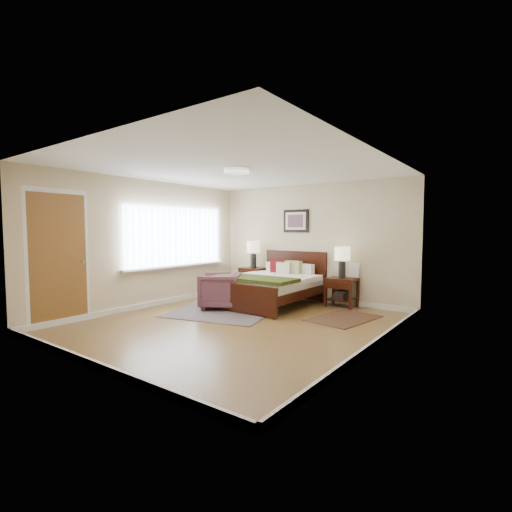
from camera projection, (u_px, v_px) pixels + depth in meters
name	position (u px, v px, depth m)	size (l,w,h in m)	color
floor	(237.00, 323.00, 6.05)	(5.00, 5.00, 0.00)	olive
back_wall	(310.00, 243.00, 7.97)	(4.50, 0.04, 2.50)	beige
front_wall	(89.00, 255.00, 3.95)	(4.50, 0.04, 2.50)	beige
left_wall	(149.00, 244.00, 7.29)	(0.04, 5.00, 2.50)	beige
right_wall	(376.00, 252.00, 4.63)	(0.04, 5.00, 2.50)	beige
ceiling	(237.00, 168.00, 5.87)	(4.50, 5.00, 0.02)	white
window	(177.00, 237.00, 7.81)	(0.11, 2.72, 1.32)	silver
door	(59.00, 258.00, 5.89)	(0.06, 1.00, 2.18)	silver
ceil_fixture	(237.00, 171.00, 5.88)	(0.44, 0.44, 0.08)	white
bed	(272.00, 282.00, 7.47)	(1.61, 1.94, 1.04)	#351207
wall_art	(296.00, 221.00, 8.12)	(0.62, 0.05, 0.50)	black
nightstand_left	(253.00, 273.00, 8.63)	(0.54, 0.49, 0.65)	#351207
nightstand_right	(341.00, 289.00, 7.35)	(0.58, 0.43, 0.57)	#351207
lamp_left	(253.00, 250.00, 8.61)	(0.30, 0.30, 0.61)	black
lamp_right	(342.00, 257.00, 7.31)	(0.30, 0.30, 0.61)	black
armchair	(220.00, 291.00, 7.20)	(0.74, 0.76, 0.69)	brown
rug_persian	(233.00, 307.00, 7.30)	(1.79, 2.53, 0.01)	#0C183D
rug_navy	(344.00, 318.00, 6.38)	(0.83, 1.25, 0.01)	black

